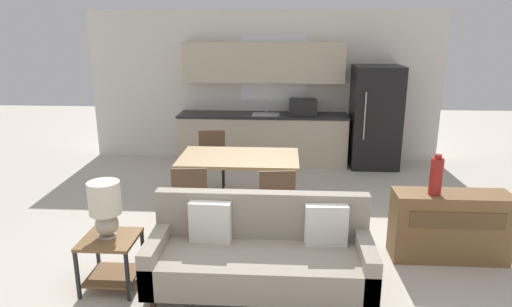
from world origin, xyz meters
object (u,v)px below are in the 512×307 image
(side_table, at_px, (111,254))
(credenza, at_px, (449,226))
(couch, at_px, (261,254))
(dining_chair_near_right, at_px, (276,199))
(table_lamp, at_px, (105,206))
(refrigerator, at_px, (375,117))
(vase, at_px, (436,176))
(dining_chair_near_left, at_px, (191,197))
(dining_table, at_px, (239,161))
(dining_chair_far_left, at_px, (212,157))

(side_table, bearing_deg, credenza, 12.88)
(couch, distance_m, dining_chair_near_right, 1.02)
(couch, relative_size, table_lamp, 3.81)
(refrigerator, bearing_deg, vase, -90.28)
(refrigerator, relative_size, dining_chair_near_left, 2.00)
(dining_table, height_order, dining_chair_far_left, dining_chair_far_left)
(dining_table, bearing_deg, credenza, -25.62)
(refrigerator, xyz_separation_m, dining_table, (-2.16, -2.23, -0.17))
(couch, height_order, dining_chair_near_left, dining_chair_near_left)
(side_table, distance_m, credenza, 3.48)
(table_lamp, relative_size, dining_chair_near_right, 0.61)
(dining_chair_near_right, bearing_deg, dining_chair_near_left, -8.09)
(dining_table, height_order, dining_chair_near_left, dining_chair_near_left)
(table_lamp, distance_m, vase, 3.28)
(credenza, relative_size, vase, 2.81)
(refrigerator, distance_m, side_table, 5.25)
(dining_chair_near_left, relative_size, dining_chair_far_left, 1.00)
(table_lamp, bearing_deg, dining_chair_near_left, 62.56)
(dining_table, xyz_separation_m, dining_chair_far_left, (-0.50, 0.87, -0.21))
(table_lamp, xyz_separation_m, dining_chair_near_left, (0.57, 1.09, -0.32))
(dining_table, distance_m, dining_chair_near_left, 0.95)
(vase, bearing_deg, table_lamp, -167.51)
(side_table, relative_size, dining_chair_near_right, 0.57)
(credenza, bearing_deg, vase, -168.35)
(dining_table, distance_m, dining_chair_far_left, 1.02)
(side_table, distance_m, dining_chair_near_right, 1.89)
(refrigerator, height_order, table_lamp, refrigerator)
(couch, distance_m, vase, 1.97)
(couch, xyz_separation_m, dining_chair_near_right, (0.12, 1.00, 0.17))
(dining_chair_far_left, bearing_deg, couch, -77.71)
(refrigerator, xyz_separation_m, dining_chair_near_right, (-1.66, -3.05, -0.38))
(side_table, relative_size, credenza, 0.42)
(dining_table, relative_size, dining_chair_near_left, 1.75)
(refrigerator, bearing_deg, couch, -113.72)
(refrigerator, bearing_deg, side_table, -127.65)
(couch, relative_size, side_table, 4.08)
(couch, xyz_separation_m, table_lamp, (-1.44, -0.07, 0.48))
(credenza, relative_size, dining_chair_near_right, 1.36)
(dining_table, bearing_deg, dining_chair_far_left, 120.17)
(couch, bearing_deg, dining_chair_far_left, 108.26)
(table_lamp, bearing_deg, dining_chair_near_right, 34.35)
(dining_chair_near_right, height_order, dining_chair_near_left, same)
(side_table, bearing_deg, couch, 3.61)
(couch, height_order, dining_chair_near_right, dining_chair_near_right)
(side_table, relative_size, vase, 1.18)
(dining_chair_near_right, bearing_deg, dining_table, -64.89)
(table_lamp, xyz_separation_m, dining_chair_near_right, (1.56, 1.07, -0.32))
(refrigerator, height_order, dining_chair_near_left, refrigerator)
(dining_chair_near_left, bearing_deg, table_lamp, 55.63)
(side_table, bearing_deg, dining_chair_near_left, 63.94)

